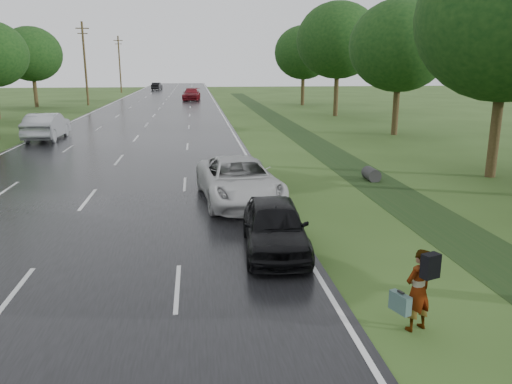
{
  "coord_description": "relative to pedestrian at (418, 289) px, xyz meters",
  "views": [
    {
      "loc": [
        3.99,
        -10.3,
        4.8
      ],
      "look_at": [
        5.67,
        3.41,
        1.3
      ],
      "focal_mm": 35.0,
      "sensor_mm": 36.0,
      "label": 1
    }
  ],
  "objects": [
    {
      "name": "edge_stripe_west",
      "position": [
        -14.72,
        47.3,
        -0.78
      ],
      "size": [
        0.12,
        180.0,
        0.01
      ],
      "primitive_type": "cube",
      "color": "silver",
      "rests_on": "road"
    },
    {
      "name": "edge_stripe_east",
      "position": [
        -1.22,
        47.3,
        -0.78
      ],
      "size": [
        0.12,
        180.0,
        0.01
      ],
      "primitive_type": "cube",
      "color": "silver",
      "rests_on": "road"
    },
    {
      "name": "tree_west_f",
      "position": [
        -22.77,
        55.3,
        5.31
      ],
      "size": [
        7.0,
        7.0,
        9.29
      ],
      "color": "#3C2E18",
      "rests_on": "ground"
    },
    {
      "name": "utility_pole_far",
      "position": [
        -17.17,
        57.3,
        4.37
      ],
      "size": [
        1.6,
        0.26,
        10.0
      ],
      "color": "#3C2E18",
      "rests_on": "ground"
    },
    {
      "name": "dark_sedan",
      "position": [
        -1.97,
        4.3,
        -0.1
      ],
      "size": [
        1.89,
        4.14,
        1.38
      ],
      "primitive_type": "imported",
      "rotation": [
        0.0,
        0.0,
        -0.07
      ],
      "color": "black",
      "rests_on": "road"
    },
    {
      "name": "tree_east_c",
      "position": [
        10.23,
        26.3,
        5.31
      ],
      "size": [
        7.0,
        7.0,
        9.29
      ],
      "color": "#3C2E18",
      "rests_on": "ground"
    },
    {
      "name": "tree_east_d",
      "position": [
        9.83,
        40.3,
        6.33
      ],
      "size": [
        8.0,
        8.0,
        10.76
      ],
      "color": "#3C2E18",
      "rests_on": "ground"
    },
    {
      "name": "utility_pole_distant",
      "position": [
        -17.17,
        87.3,
        4.37
      ],
      "size": [
        1.6,
        0.26,
        10.0
      ],
      "color": "#3C2E18",
      "rests_on": "ground"
    },
    {
      "name": "white_pickup",
      "position": [
        -2.47,
        9.36,
        -0.01
      ],
      "size": [
        3.11,
        5.82,
        1.56
      ],
      "primitive_type": "imported",
      "rotation": [
        0.0,
        0.0,
        0.1
      ],
      "color": "silver",
      "rests_on": "road"
    },
    {
      "name": "center_line",
      "position": [
        -7.97,
        47.3,
        -0.78
      ],
      "size": [
        0.12,
        180.0,
        0.01
      ],
      "primitive_type": "cube",
      "color": "silver",
      "rests_on": "road"
    },
    {
      "name": "drainage_ditch",
      "position": [
        3.53,
        21.01,
        -0.79
      ],
      "size": [
        2.2,
        120.0,
        0.56
      ],
      "color": "black",
      "rests_on": "ground"
    },
    {
      "name": "ground",
      "position": [
        -7.97,
        2.3,
        -0.82
      ],
      "size": [
        220.0,
        220.0,
        0.0
      ],
      "primitive_type": "plane",
      "color": "#2D4719",
      "rests_on": "ground"
    },
    {
      "name": "far_car_dark",
      "position": [
        -11.43,
        97.04,
        -0.05
      ],
      "size": [
        2.05,
        4.62,
        1.47
      ],
      "primitive_type": "imported",
      "rotation": [
        0.0,
        0.0,
        3.03
      ],
      "color": "black",
      "rests_on": "road"
    },
    {
      "name": "tree_east_b",
      "position": [
        9.03,
        12.3,
        5.86
      ],
      "size": [
        7.6,
        7.6,
        10.11
      ],
      "color": "#3C2E18",
      "rests_on": "ground"
    },
    {
      "name": "pedestrian",
      "position": [
        0.0,
        0.0,
        0.0
      ],
      "size": [
        0.84,
        0.65,
        1.6
      ],
      "rotation": [
        0.0,
        0.0,
        3.51
      ],
      "color": "#A5998C",
      "rests_on": "ground"
    },
    {
      "name": "far_car_red",
      "position": [
        -4.33,
        64.9,
        0.04
      ],
      "size": [
        2.76,
        5.86,
        1.65
      ],
      "primitive_type": "imported",
      "rotation": [
        0.0,
        0.0,
        -0.08
      ],
      "color": "maroon",
      "rests_on": "road"
    },
    {
      "name": "silver_sedan",
      "position": [
        -13.77,
        26.62,
        0.09
      ],
      "size": [
        1.88,
        5.32,
        1.75
      ],
      "primitive_type": "imported",
      "rotation": [
        0.0,
        0.0,
        3.14
      ],
      "color": "#989BA1",
      "rests_on": "road"
    },
    {
      "name": "road",
      "position": [
        -7.97,
        47.3,
        -0.8
      ],
      "size": [
        14.0,
        180.0,
        0.04
      ],
      "primitive_type": "cube",
      "color": "black",
      "rests_on": "ground"
    },
    {
      "name": "tree_east_f",
      "position": [
        9.53,
        54.3,
        5.55
      ],
      "size": [
        7.2,
        7.2,
        9.62
      ],
      "color": "#3C2E18",
      "rests_on": "ground"
    }
  ]
}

